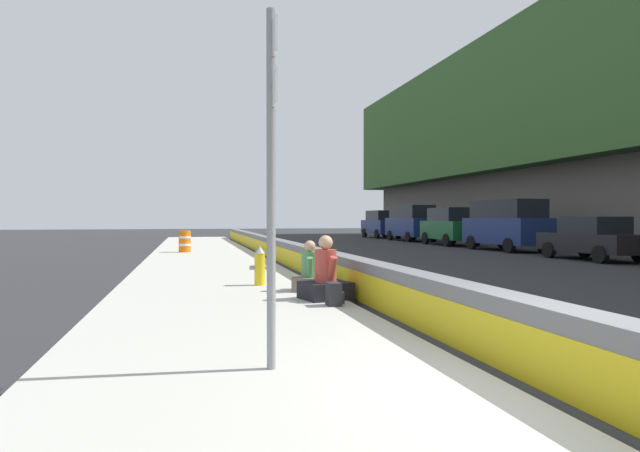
# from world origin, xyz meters

# --- Properties ---
(ground_plane) EXTENTS (160.00, 160.00, 0.00)m
(ground_plane) POSITION_xyz_m (0.00, 0.00, 0.00)
(ground_plane) COLOR #2B2B2D
(ground_plane) RESTS_ON ground
(sidewalk_strip) EXTENTS (80.00, 4.40, 0.14)m
(sidewalk_strip) POSITION_xyz_m (0.00, 2.65, 0.07)
(sidewalk_strip) COLOR #B5B2A8
(sidewalk_strip) RESTS_ON ground_plane
(jersey_barrier) EXTENTS (76.00, 0.45, 0.85)m
(jersey_barrier) POSITION_xyz_m (0.00, 0.00, 0.42)
(jersey_barrier) COLOR slate
(jersey_barrier) RESTS_ON ground_plane
(route_sign_post) EXTENTS (0.44, 0.09, 3.60)m
(route_sign_post) POSITION_xyz_m (1.32, 2.48, 2.21)
(route_sign_post) COLOR gray
(route_sign_post) RESTS_ON sidewalk_strip
(fire_hydrant) EXTENTS (0.26, 0.46, 0.88)m
(fire_hydrant) POSITION_xyz_m (8.06, 1.73, 0.59)
(fire_hydrant) COLOR gold
(fire_hydrant) RESTS_ON sidewalk_strip
(seated_person_foreground) EXTENTS (0.92, 1.01, 1.19)m
(seated_person_foreground) POSITION_xyz_m (5.70, 0.80, 0.51)
(seated_person_foreground) COLOR black
(seated_person_foreground) RESTS_ON sidewalk_strip
(seated_person_middle) EXTENTS (0.79, 0.87, 1.05)m
(seated_person_middle) POSITION_xyz_m (6.92, 0.83, 0.47)
(seated_person_middle) COLOR #706651
(seated_person_middle) RESTS_ON sidewalk_strip
(backpack) EXTENTS (0.32, 0.28, 0.40)m
(backpack) POSITION_xyz_m (4.93, 0.85, 0.33)
(backpack) COLOR #232328
(backpack) RESTS_ON sidewalk_strip
(construction_barrel) EXTENTS (0.54, 0.54, 0.95)m
(construction_barrel) POSITION_xyz_m (20.57, 3.46, 0.62)
(construction_barrel) COLOR orange
(construction_barrel) RESTS_ON sidewalk_strip
(parked_car_third) EXTENTS (4.51, 1.97, 1.71)m
(parked_car_third) POSITION_xyz_m (13.86, -12.11, 0.86)
(parked_car_third) COLOR black
(parked_car_third) RESTS_ON ground_plane
(parked_car_fourth) EXTENTS (5.16, 2.22, 2.56)m
(parked_car_fourth) POSITION_xyz_m (20.02, -12.28, 1.35)
(parked_car_fourth) COLOR navy
(parked_car_fourth) RESTS_ON ground_plane
(parked_car_midline) EXTENTS (4.86, 2.19, 2.28)m
(parked_car_midline) POSITION_xyz_m (25.78, -12.18, 1.18)
(parked_car_midline) COLOR #145128
(parked_car_midline) RESTS_ON ground_plane
(parked_car_far) EXTENTS (5.14, 2.18, 2.56)m
(parked_car_far) POSITION_xyz_m (31.98, -12.32, 1.35)
(parked_car_far) COLOR navy
(parked_car_far) RESTS_ON ground_plane
(parked_car_farther) EXTENTS (4.81, 2.09, 2.28)m
(parked_car_farther) POSITION_xyz_m (38.11, -12.29, 1.18)
(parked_car_farther) COLOR navy
(parked_car_farther) RESTS_ON ground_plane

